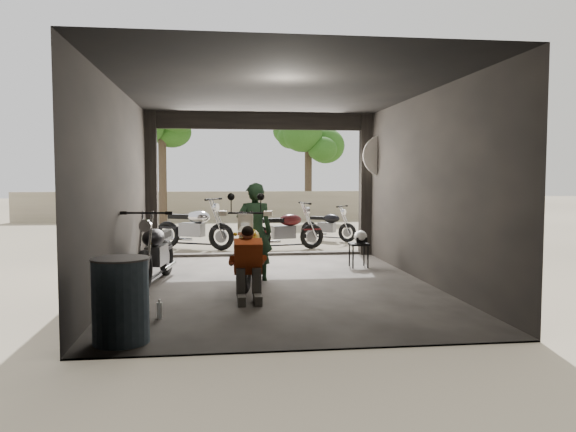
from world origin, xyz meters
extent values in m
plane|color=#7A6D56|center=(0.00, 0.00, 0.00)|extent=(80.00, 80.00, 0.00)
cube|color=#2D2B28|center=(0.00, 0.00, 0.01)|extent=(5.00, 7.00, 0.02)
plane|color=black|center=(0.00, 0.00, 3.20)|extent=(7.00, 7.00, 0.00)
cube|color=black|center=(0.00, -3.50, 1.60)|extent=(5.00, 0.02, 3.20)
cube|color=black|center=(-2.50, 0.00, 1.60)|extent=(0.02, 7.00, 3.20)
cube|color=black|center=(2.50, 0.00, 1.60)|extent=(0.02, 7.00, 3.20)
cube|color=black|center=(-2.38, 3.38, 1.60)|extent=(0.24, 0.24, 3.20)
cube|color=black|center=(2.38, 3.38, 1.60)|extent=(0.24, 0.24, 3.20)
cube|color=black|center=(0.00, 3.42, 3.02)|extent=(5.00, 0.16, 0.36)
cube|color=#2D2B28|center=(0.00, 3.50, 0.04)|extent=(5.00, 0.25, 0.08)
cube|color=gray|center=(0.00, 14.00, 0.60)|extent=(18.00, 0.30, 1.20)
cylinder|color=#382B1E|center=(-3.00, 12.50, 1.79)|extent=(0.30, 0.30, 3.58)
ellipsoid|color=#1E4C14|center=(-3.00, 12.50, 4.03)|extent=(2.20, 2.20, 3.14)
cylinder|color=#382B1E|center=(2.80, 14.00, 1.60)|extent=(0.30, 0.30, 3.20)
ellipsoid|color=#1E4C14|center=(2.80, 14.00, 3.60)|extent=(2.20, 2.20, 2.80)
imported|color=black|center=(-0.34, 0.43, 0.85)|extent=(0.63, 0.42, 1.69)
cube|color=black|center=(1.78, 1.58, 0.48)|extent=(0.36, 0.36, 0.04)
cylinder|color=black|center=(1.63, 1.43, 0.24)|extent=(0.03, 0.03, 0.48)
cylinder|color=black|center=(1.92, 1.43, 0.24)|extent=(0.03, 0.03, 0.48)
cylinder|color=black|center=(1.63, 1.73, 0.24)|extent=(0.03, 0.03, 0.48)
cylinder|color=black|center=(1.92, 1.73, 0.24)|extent=(0.03, 0.03, 0.48)
ellipsoid|color=white|center=(1.82, 1.63, 0.62)|extent=(0.33, 0.34, 0.25)
cylinder|color=#486379|center=(-2.00, -3.00, 0.46)|extent=(0.75, 0.75, 0.92)
cylinder|color=black|center=(2.63, 2.87, 1.24)|extent=(0.08, 0.08, 2.48)
cylinder|color=white|center=(2.63, 2.85, 2.25)|extent=(0.90, 0.03, 0.90)
camera|label=1|loc=(-0.97, -9.08, 1.79)|focal=35.00mm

